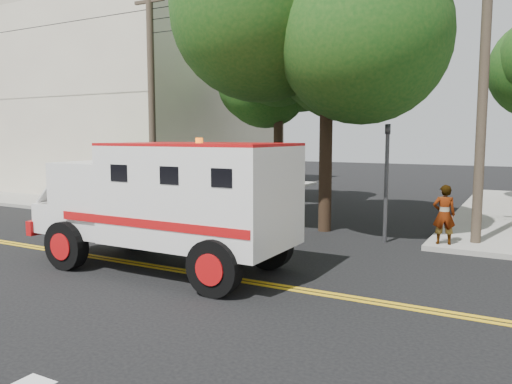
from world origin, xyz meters
The scene contains 12 objects.
ground centered at (0.00, 0.00, 0.00)m, with size 100.00×100.00×0.00m, color black.
sidewalk_nw centered at (-13.50, 13.50, 0.07)m, with size 17.00×17.00×0.15m, color gray.
building_left centered at (-15.50, 15.00, 5.15)m, with size 16.00×14.00×10.00m, color #C2B59F.
utility_pole_left centered at (-5.60, 6.00, 4.50)m, with size 0.28×0.28×9.00m, color #382D23.
utility_pole_right centered at (6.30, 6.20, 4.50)m, with size 0.28×0.28×9.00m, color #382D23.
tree_main centered at (1.94, 6.21, 7.20)m, with size 6.08×5.70×9.85m.
tree_left centered at (-2.68, 11.79, 5.73)m, with size 4.48×4.20×7.70m.
traffic_signal centered at (3.80, 5.60, 2.23)m, with size 0.15×0.18×3.60m.
accessibility_sign centered at (-6.20, 6.17, 1.37)m, with size 0.45×0.10×2.02m.
palm_planter centered at (-7.44, 6.62, 1.65)m, with size 3.52×2.63×2.36m.
armored_truck centered at (0.02, 0.00, 1.76)m, with size 6.79×2.76×3.09m.
pedestrian_a centered at (5.50, 5.50, 1.01)m, with size 0.63×0.41×1.72m, color gray.
Camera 1 is at (7.56, -9.43, 3.25)m, focal length 35.00 mm.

